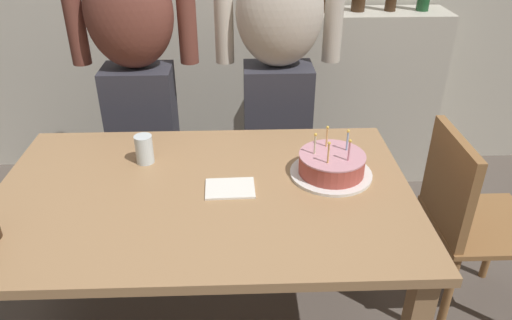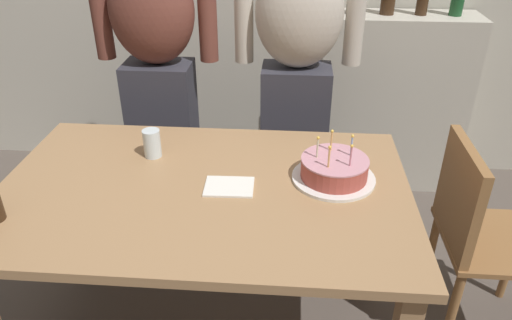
{
  "view_description": "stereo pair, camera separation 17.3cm",
  "coord_description": "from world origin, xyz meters",
  "px_view_note": "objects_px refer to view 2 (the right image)",
  "views": [
    {
      "loc": [
        0.13,
        -1.47,
        1.7
      ],
      "look_at": [
        0.19,
        0.03,
        0.84
      ],
      "focal_mm": 34.19,
      "sensor_mm": 36.0,
      "label": 1
    },
    {
      "loc": [
        0.31,
        -1.47,
        1.7
      ],
      "look_at": [
        0.19,
        0.03,
        0.84
      ],
      "focal_mm": 34.19,
      "sensor_mm": 36.0,
      "label": 2
    }
  ],
  "objects_px": {
    "person_man_bearded": "(158,72)",
    "dining_chair": "(477,229)",
    "napkin_stack": "(229,186)",
    "person_woman_cardigan": "(297,76)",
    "birthday_cake": "(334,170)",
    "water_glass_near": "(152,143)"
  },
  "relations": [
    {
      "from": "birthday_cake",
      "to": "water_glass_near",
      "type": "distance_m",
      "value": 0.73
    },
    {
      "from": "birthday_cake",
      "to": "person_woman_cardigan",
      "type": "bearing_deg",
      "value": 101.26
    },
    {
      "from": "person_woman_cardigan",
      "to": "dining_chair",
      "type": "xyz_separation_m",
      "value": [
        0.73,
        -0.7,
        -0.36
      ]
    },
    {
      "from": "water_glass_near",
      "to": "person_man_bearded",
      "type": "distance_m",
      "value": 0.63
    },
    {
      "from": "birthday_cake",
      "to": "person_man_bearded",
      "type": "bearing_deg",
      "value": 138.88
    },
    {
      "from": "napkin_stack",
      "to": "person_woman_cardigan",
      "type": "height_order",
      "value": "person_woman_cardigan"
    },
    {
      "from": "birthday_cake",
      "to": "napkin_stack",
      "type": "bearing_deg",
      "value": -167.83
    },
    {
      "from": "napkin_stack",
      "to": "person_man_bearded",
      "type": "bearing_deg",
      "value": 119.44
    },
    {
      "from": "water_glass_near",
      "to": "napkin_stack",
      "type": "bearing_deg",
      "value": -31.62
    },
    {
      "from": "water_glass_near",
      "to": "person_man_bearded",
      "type": "relative_size",
      "value": 0.07
    },
    {
      "from": "napkin_stack",
      "to": "person_woman_cardigan",
      "type": "relative_size",
      "value": 0.11
    },
    {
      "from": "birthday_cake",
      "to": "napkin_stack",
      "type": "relative_size",
      "value": 1.74
    },
    {
      "from": "water_glass_near",
      "to": "dining_chair",
      "type": "distance_m",
      "value": 1.33
    },
    {
      "from": "birthday_cake",
      "to": "dining_chair",
      "type": "bearing_deg",
      "value": 3.4
    },
    {
      "from": "water_glass_near",
      "to": "person_man_bearded",
      "type": "height_order",
      "value": "person_man_bearded"
    },
    {
      "from": "person_man_bearded",
      "to": "dining_chair",
      "type": "relative_size",
      "value": 1.9
    },
    {
      "from": "dining_chair",
      "to": "person_man_bearded",
      "type": "bearing_deg",
      "value": 63.81
    },
    {
      "from": "water_glass_near",
      "to": "person_man_bearded",
      "type": "bearing_deg",
      "value": 101.6
    },
    {
      "from": "napkin_stack",
      "to": "dining_chair",
      "type": "xyz_separation_m",
      "value": [
        0.96,
        0.12,
        -0.23
      ]
    },
    {
      "from": "birthday_cake",
      "to": "person_man_bearded",
      "type": "distance_m",
      "value": 1.12
    },
    {
      "from": "napkin_stack",
      "to": "dining_chair",
      "type": "height_order",
      "value": "dining_chair"
    },
    {
      "from": "person_woman_cardigan",
      "to": "napkin_stack",
      "type": "bearing_deg",
      "value": 73.99
    }
  ]
}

